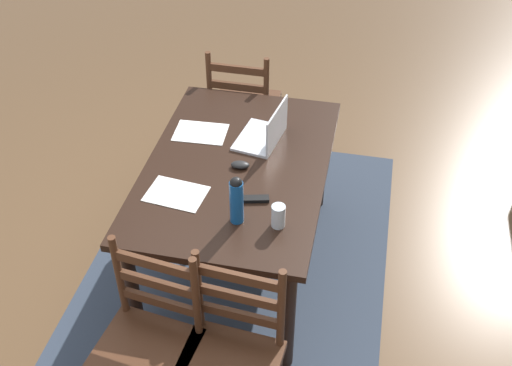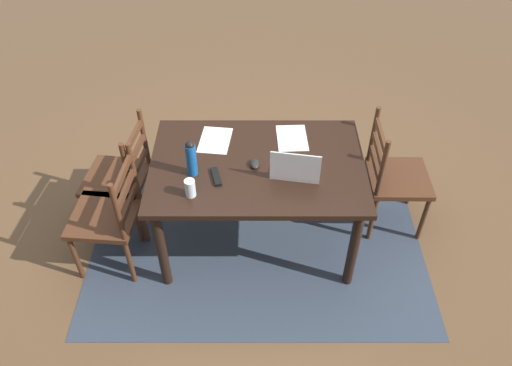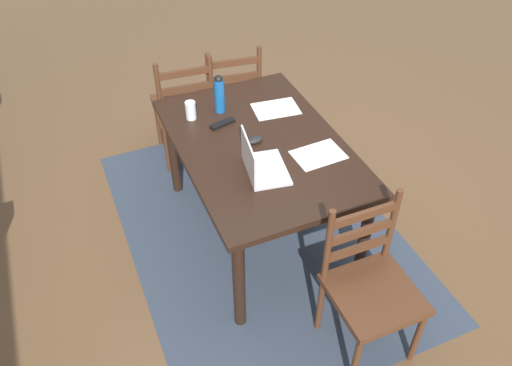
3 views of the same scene
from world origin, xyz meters
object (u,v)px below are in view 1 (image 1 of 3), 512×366
object	(u,v)px
dining_table	(237,179)
tv_remote	(252,199)
chair_right_far	(229,362)
chair_right_near	(147,347)
water_bottle	(236,199)
drinking_glass	(278,216)
laptop	(267,132)
computer_mouse	(240,165)
chair_left_near	(244,107)

from	to	relation	value
dining_table	tv_remote	world-z (taller)	tv_remote
chair_right_far	chair_right_near	xyz separation A→B (m)	(0.00, -0.38, 0.00)
water_bottle	drinking_glass	xyz separation A→B (m)	(-0.01, 0.20, -0.08)
dining_table	chair_right_near	size ratio (longest dim) A/B	1.52
chair_right_far	water_bottle	distance (m)	0.74
chair_right_far	laptop	bearing A→B (deg)	-176.29
dining_table	water_bottle	bearing A→B (deg)	13.44
laptop	computer_mouse	size ratio (longest dim) A/B	3.52
chair_right_far	dining_table	bearing A→B (deg)	-168.97
chair_left_near	drinking_glass	bearing A→B (deg)	19.16
chair_left_near	water_bottle	world-z (taller)	water_bottle
chair_right_near	laptop	bearing A→B (deg)	166.44
drinking_glass	tv_remote	bearing A→B (deg)	-133.18
dining_table	chair_left_near	world-z (taller)	chair_left_near
chair_right_near	laptop	xyz separation A→B (m)	(-1.26, 0.30, 0.36)
drinking_glass	tv_remote	xyz separation A→B (m)	(-0.15, -0.16, -0.05)
dining_table	chair_left_near	xyz separation A→B (m)	(-1.01, -0.19, -0.21)
water_bottle	chair_right_near	bearing A→B (deg)	-26.17
water_bottle	chair_right_far	bearing A→B (deg)	9.26
laptop	chair_right_far	bearing A→B (deg)	3.71
drinking_glass	computer_mouse	world-z (taller)	drinking_glass
dining_table	computer_mouse	xyz separation A→B (m)	(0.02, 0.02, 0.12)
chair_right_far	drinking_glass	distance (m)	0.70
chair_right_far	water_bottle	bearing A→B (deg)	-170.74
chair_left_near	laptop	xyz separation A→B (m)	(0.76, 0.31, 0.36)
dining_table	drinking_glass	size ratio (longest dim) A/B	11.89
computer_mouse	dining_table	bearing A→B (deg)	-133.66
chair_right_far	chair_right_near	world-z (taller)	same
dining_table	chair_right_far	bearing A→B (deg)	11.03
computer_mouse	water_bottle	bearing A→B (deg)	5.09
computer_mouse	tv_remote	world-z (taller)	computer_mouse
water_bottle	drinking_glass	bearing A→B (deg)	91.71
computer_mouse	drinking_glass	bearing A→B (deg)	29.18
chair_right_far	computer_mouse	size ratio (longest dim) A/B	9.50
chair_right_far	water_bottle	size ratio (longest dim) A/B	3.59
chair_left_near	water_bottle	xyz separation A→B (m)	(1.43, 0.29, 0.44)
laptop	computer_mouse	xyz separation A→B (m)	(0.27, -0.09, -0.04)
drinking_glass	computer_mouse	bearing A→B (deg)	-145.05
dining_table	chair_right_near	xyz separation A→B (m)	(1.01, -0.19, -0.21)
chair_right_near	laptop	world-z (taller)	laptop
dining_table	water_bottle	size ratio (longest dim) A/B	5.45
water_bottle	tv_remote	xyz separation A→B (m)	(-0.16, 0.04, -0.13)
laptop	tv_remote	size ratio (longest dim) A/B	2.07
dining_table	laptop	distance (m)	0.31
dining_table	chair_right_near	world-z (taller)	chair_right_near
dining_table	computer_mouse	bearing A→B (deg)	52.11
chair_right_far	chair_right_near	bearing A→B (deg)	-89.97
chair_right_far	computer_mouse	xyz separation A→B (m)	(-0.99, -0.17, 0.32)
water_bottle	drinking_glass	world-z (taller)	water_bottle
dining_table	chair_right_far	size ratio (longest dim) A/B	1.52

